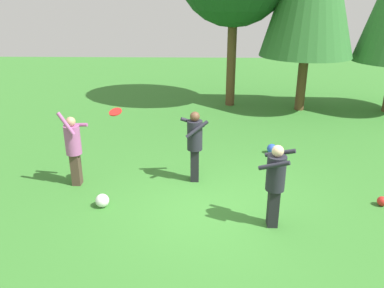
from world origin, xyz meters
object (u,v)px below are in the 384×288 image
person_bystander (275,180)px  ball_white (102,201)px  person_thrower (73,145)px  frisbee (115,112)px  person_catcher (195,141)px  ball_blue (272,149)px  ball_red (382,201)px

person_bystander → ball_white: 3.44m
person_thrower → ball_white: (0.81, -0.98, -0.80)m
frisbee → person_thrower: bearing=170.6°
person_thrower → person_catcher: size_ratio=1.06×
ball_white → ball_blue: 4.85m
person_bystander → frisbee: (-3.09, 1.38, 0.81)m
person_thrower → person_catcher: bearing=15.1°
person_catcher → ball_red: (3.81, -1.04, -0.87)m
frisbee → ball_white: 1.82m
person_thrower → ball_blue: size_ratio=6.78×
frisbee → ball_blue: (3.66, 2.12, -1.62)m
person_thrower → frisbee: frisbee is taller
ball_red → ball_white: ball_white is taller
person_bystander → ball_blue: person_bystander is taller
ball_red → person_thrower: bearing=173.1°
person_bystander → ball_white: bearing=14.3°
person_bystander → ball_blue: bearing=-75.1°
person_catcher → ball_white: 2.36m
person_thrower → frisbee: size_ratio=4.86×
person_catcher → ball_blue: 2.78m
person_bystander → frisbee: bearing=0.0°
person_bystander → ball_white: (-3.30, 0.58, -0.80)m
person_thrower → frisbee: (1.01, -0.17, 0.81)m
person_catcher → ball_white: person_catcher is taller
person_bystander → ball_blue: 3.64m
person_bystander → ball_red: size_ratio=8.06×
ball_blue → frisbee: bearing=-149.9°
person_catcher → frisbee: frisbee is taller
person_thrower → person_catcher: (2.64, 0.26, 0.03)m
person_thrower → ball_blue: 5.13m
person_thrower → ball_white: person_thrower is taller
frisbee → ball_white: (-0.21, -0.81, -1.61)m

